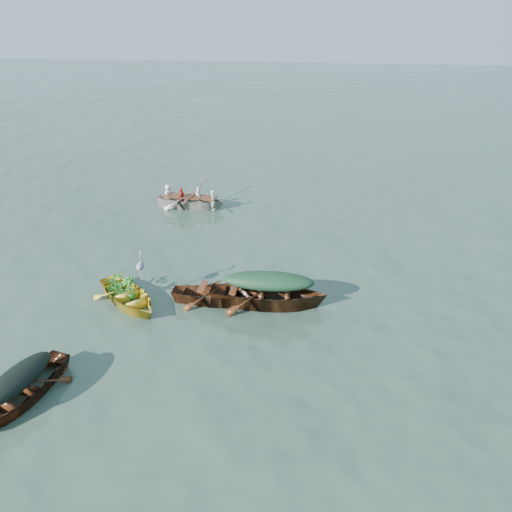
{
  "coord_description": "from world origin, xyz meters",
  "views": [
    {
      "loc": [
        2.97,
        -12.54,
        8.2
      ],
      "look_at": [
        0.93,
        2.49,
        0.5
      ],
      "focal_mm": 35.0,
      "sensor_mm": 36.0,
      "label": 1
    }
  ],
  "objects": [
    {
      "name": "open_wooden_boat",
      "position": [
        0.09,
        0.17,
        0.0
      ],
      "size": [
        3.98,
        1.26,
        0.9
      ],
      "primitive_type": "imported",
      "rotation": [
        0.0,
        0.0,
        1.58
      ],
      "color": "#5A2F16",
      "rests_on": "ground"
    },
    {
      "name": "rowed_boat",
      "position": [
        -2.74,
        7.81,
        0.0
      ],
      "size": [
        4.42,
        1.63,
        1.03
      ],
      "primitive_type": "imported",
      "rotation": [
        0.0,
        0.0,
        1.49
      ],
      "color": "beige",
      "rests_on": "ground"
    },
    {
      "name": "heron",
      "position": [
        -2.3,
        0.2,
        0.93
      ],
      "size": [
        0.49,
        0.47,
        0.92
      ],
      "primitive_type": null,
      "rotation": [
        0.0,
        0.0,
        0.84
      ],
      "color": "#989BA1",
      "rests_on": "yellow_dinghy"
    },
    {
      "name": "ground",
      "position": [
        0.0,
        0.0,
        0.0
      ],
      "size": [
        140.0,
        140.0,
        0.0
      ],
      "primitive_type": "plane",
      "color": "#374E41",
      "rests_on": "ground"
    },
    {
      "name": "yellow_dinghy",
      "position": [
        -2.62,
        -0.25,
        0.0
      ],
      "size": [
        3.56,
        3.39,
        0.94
      ],
      "primitive_type": "imported",
      "rotation": [
        0.0,
        0.0,
        0.84
      ],
      "color": "gold",
      "rests_on": "ground"
    },
    {
      "name": "thwart_benches",
      "position": [
        0.09,
        0.17,
        0.47
      ],
      "size": [
        1.99,
        0.75,
        0.04
      ],
      "primitive_type": null,
      "rotation": [
        0.0,
        0.0,
        1.58
      ],
      "color": "#542613",
      "rests_on": "open_wooden_boat"
    },
    {
      "name": "rowers",
      "position": [
        -2.74,
        7.81,
        0.9
      ],
      "size": [
        3.11,
        1.4,
        0.76
      ],
      "primitive_type": "imported",
      "rotation": [
        0.0,
        0.0,
        1.49
      ],
      "color": "silver",
      "rests_on": "rowed_boat"
    },
    {
      "name": "oars",
      "position": [
        -2.74,
        7.81,
        0.55
      ],
      "size": [
        0.8,
        2.64,
        0.06
      ],
      "primitive_type": null,
      "rotation": [
        0.0,
        0.0,
        1.49
      ],
      "color": "brown",
      "rests_on": "rowed_boat"
    },
    {
      "name": "dark_covered_boat",
      "position": [
        -3.57,
        -4.55,
        0.0
      ],
      "size": [
        2.12,
        3.88,
        0.92
      ],
      "primitive_type": "imported",
      "rotation": [
        0.0,
        0.0,
        -0.22
      ],
      "color": "#42260F",
      "rests_on": "ground"
    },
    {
      "name": "green_tarp_boat",
      "position": [
        1.62,
        0.22,
        0.0
      ],
      "size": [
        4.94,
        1.69,
        1.18
      ],
      "primitive_type": "imported",
      "rotation": [
        0.0,
        0.0,
        1.61
      ],
      "color": "#462410",
      "rests_on": "ground"
    },
    {
      "name": "dark_tarp_cover",
      "position": [
        -3.57,
        -4.55,
        0.66
      ],
      "size": [
        1.17,
        2.14,
        0.4
      ],
      "primitive_type": "ellipsoid",
      "rotation": [
        0.0,
        0.0,
        -0.22
      ],
      "color": "black",
      "rests_on": "dark_covered_boat"
    },
    {
      "name": "green_tarp_cover",
      "position": [
        1.62,
        0.22,
        0.85
      ],
      "size": [
        2.72,
        0.93,
        0.52
      ],
      "primitive_type": "ellipsoid",
      "rotation": [
        0.0,
        0.0,
        1.61
      ],
      "color": "#16381E",
      "rests_on": "green_tarp_boat"
    },
    {
      "name": "dinghy_weeds",
      "position": [
        -3.02,
        0.14,
        0.77
      ],
      "size": [
        1.14,
        1.12,
        0.6
      ],
      "primitive_type": "imported",
      "rotation": [
        0.0,
        0.0,
        0.84
      ],
      "color": "#1D5F19",
      "rests_on": "yellow_dinghy"
    }
  ]
}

